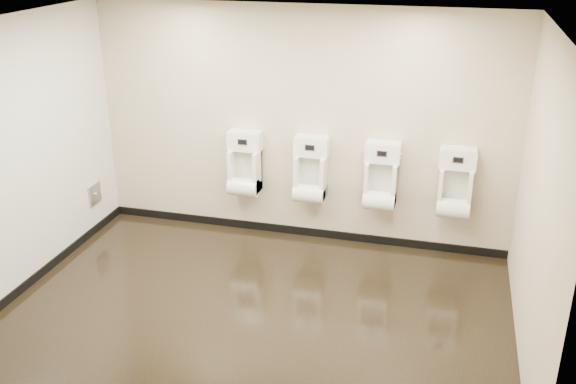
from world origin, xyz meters
name	(u,v)px	position (x,y,z in m)	size (l,w,h in m)	color
ground	(257,308)	(0.00, 0.00, 0.00)	(5.00, 3.50, 0.00)	black
ceiling	(251,25)	(0.00, 0.00, 2.80)	(5.00, 3.50, 0.00)	silver
back_wall	(300,127)	(0.00, 1.75, 1.40)	(5.00, 0.02, 2.80)	beige
front_wall	(178,269)	(0.00, -1.75, 1.40)	(5.00, 0.02, 2.80)	beige
left_wall	(21,156)	(-2.50, 0.00, 1.40)	(0.02, 3.50, 2.80)	beige
right_wall	(540,207)	(2.50, 0.00, 1.40)	(0.02, 3.50, 2.80)	beige
tile_overlay_left	(22,156)	(-2.50, 0.00, 1.40)	(0.01, 3.50, 2.80)	silver
skirting_back	(299,231)	(0.00, 1.74, 0.05)	(5.00, 0.02, 0.10)	black
skirting_left	(42,272)	(-2.49, 0.00, 0.05)	(0.02, 3.50, 0.10)	black
access_panel	(95,194)	(-2.48, 1.20, 0.50)	(0.04, 0.25, 0.25)	#9E9EA3
urinal_0	(245,168)	(-0.65, 1.61, 0.87)	(0.41, 0.31, 0.77)	white
urinal_1	(310,174)	(0.17, 1.61, 0.87)	(0.41, 0.31, 0.77)	white
urinal_2	(381,181)	(1.00, 1.61, 0.87)	(0.41, 0.31, 0.77)	white
urinal_3	(455,188)	(1.83, 1.61, 0.87)	(0.41, 0.31, 0.77)	white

